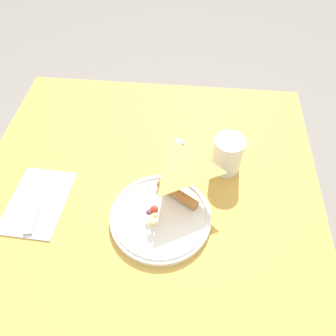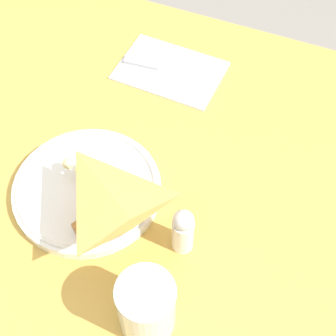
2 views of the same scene
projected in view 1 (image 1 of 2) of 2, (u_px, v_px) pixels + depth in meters
ground_plane at (152, 313)px, 1.34m from camera, size 6.00×6.00×0.00m
dining_table at (143, 244)px, 0.84m from camera, size 1.05×0.87×0.74m
plate_pizza at (161, 216)px, 0.75m from camera, size 0.23×0.23×0.05m
milk_glass at (227, 156)px, 0.83m from camera, size 0.08×0.08×0.10m
napkin_folded at (38, 202)px, 0.79m from camera, size 0.20×0.14×0.00m
butter_knife at (36, 204)px, 0.78m from camera, size 0.19×0.04×0.01m
salt_shaker at (179, 152)px, 0.84m from camera, size 0.03×0.03×0.09m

